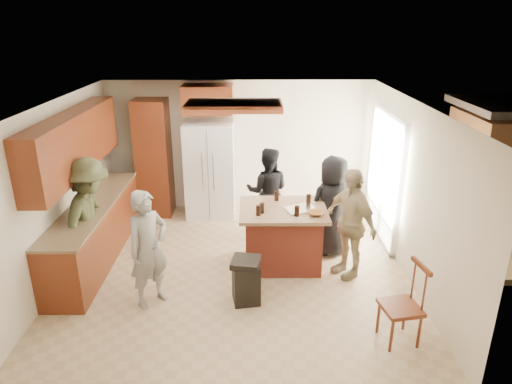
{
  "coord_description": "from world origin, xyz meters",
  "views": [
    {
      "loc": [
        0.26,
        -6.0,
        3.55
      ],
      "look_at": [
        0.3,
        0.29,
        1.15
      ],
      "focal_mm": 32.0,
      "sensor_mm": 36.0,
      "label": 1
    }
  ],
  "objects_px": {
    "spindle_chair": "(402,307)",
    "person_front_left": "(148,249)",
    "trash_bin": "(246,280)",
    "person_behind_left": "(268,191)",
    "kitchen_island": "(282,236)",
    "person_counter": "(91,219)",
    "person_side_right": "(350,223)",
    "refrigerator": "(210,170)",
    "person_behind_right": "(332,206)"
  },
  "relations": [
    {
      "from": "person_behind_right",
      "to": "person_side_right",
      "type": "xyz_separation_m",
      "value": [
        0.14,
        -0.66,
        0.01
      ]
    },
    {
      "from": "person_front_left",
      "to": "person_side_right",
      "type": "relative_size",
      "value": 0.96
    },
    {
      "from": "trash_bin",
      "to": "spindle_chair",
      "type": "height_order",
      "value": "spindle_chair"
    },
    {
      "from": "person_counter",
      "to": "refrigerator",
      "type": "height_order",
      "value": "refrigerator"
    },
    {
      "from": "person_front_left",
      "to": "trash_bin",
      "type": "xyz_separation_m",
      "value": [
        1.25,
        0.0,
        -0.47
      ]
    },
    {
      "from": "person_front_left",
      "to": "trash_bin",
      "type": "relative_size",
      "value": 2.5
    },
    {
      "from": "refrigerator",
      "to": "person_counter",
      "type": "bearing_deg",
      "value": -124.38
    },
    {
      "from": "person_side_right",
      "to": "spindle_chair",
      "type": "bearing_deg",
      "value": -18.54
    },
    {
      "from": "person_behind_right",
      "to": "person_counter",
      "type": "bearing_deg",
      "value": -6.03
    },
    {
      "from": "person_behind_right",
      "to": "person_counter",
      "type": "height_order",
      "value": "person_counter"
    },
    {
      "from": "person_front_left",
      "to": "person_behind_right",
      "type": "distance_m",
      "value": 2.92
    },
    {
      "from": "refrigerator",
      "to": "trash_bin",
      "type": "bearing_deg",
      "value": -76.34
    },
    {
      "from": "trash_bin",
      "to": "refrigerator",
      "type": "bearing_deg",
      "value": 103.66
    },
    {
      "from": "kitchen_island",
      "to": "trash_bin",
      "type": "bearing_deg",
      "value": -118.68
    },
    {
      "from": "person_side_right",
      "to": "refrigerator",
      "type": "relative_size",
      "value": 0.91
    },
    {
      "from": "person_side_right",
      "to": "person_front_left",
      "type": "bearing_deg",
      "value": -106.26
    },
    {
      "from": "person_behind_left",
      "to": "person_counter",
      "type": "bearing_deg",
      "value": 33.49
    },
    {
      "from": "person_side_right",
      "to": "trash_bin",
      "type": "height_order",
      "value": "person_side_right"
    },
    {
      "from": "person_side_right",
      "to": "kitchen_island",
      "type": "distance_m",
      "value": 1.04
    },
    {
      "from": "person_behind_left",
      "to": "person_behind_right",
      "type": "relative_size",
      "value": 0.95
    },
    {
      "from": "person_side_right",
      "to": "person_counter",
      "type": "distance_m",
      "value": 3.69
    },
    {
      "from": "person_behind_left",
      "to": "person_counter",
      "type": "xyz_separation_m",
      "value": [
        -2.56,
        -1.39,
        0.12
      ]
    },
    {
      "from": "person_front_left",
      "to": "kitchen_island",
      "type": "distance_m",
      "value": 2.07
    },
    {
      "from": "refrigerator",
      "to": "person_behind_left",
      "type": "bearing_deg",
      "value": -37.35
    },
    {
      "from": "kitchen_island",
      "to": "person_side_right",
      "type": "bearing_deg",
      "value": -16.84
    },
    {
      "from": "refrigerator",
      "to": "trash_bin",
      "type": "distance_m",
      "value": 3.06
    },
    {
      "from": "kitchen_island",
      "to": "trash_bin",
      "type": "distance_m",
      "value": 1.14
    },
    {
      "from": "trash_bin",
      "to": "person_front_left",
      "type": "bearing_deg",
      "value": -179.83
    },
    {
      "from": "kitchen_island",
      "to": "spindle_chair",
      "type": "relative_size",
      "value": 1.29
    },
    {
      "from": "refrigerator",
      "to": "kitchen_island",
      "type": "relative_size",
      "value": 1.41
    },
    {
      "from": "person_side_right",
      "to": "trash_bin",
      "type": "bearing_deg",
      "value": -95.37
    },
    {
      "from": "person_behind_left",
      "to": "spindle_chair",
      "type": "relative_size",
      "value": 1.55
    },
    {
      "from": "person_behind_right",
      "to": "refrigerator",
      "type": "bearing_deg",
      "value": -53.47
    },
    {
      "from": "person_counter",
      "to": "refrigerator",
      "type": "xyz_separation_m",
      "value": [
        1.5,
        2.19,
        0.01
      ]
    },
    {
      "from": "person_front_left",
      "to": "spindle_chair",
      "type": "relative_size",
      "value": 1.59
    },
    {
      "from": "person_behind_right",
      "to": "person_side_right",
      "type": "bearing_deg",
      "value": 85.92
    },
    {
      "from": "person_behind_right",
      "to": "spindle_chair",
      "type": "distance_m",
      "value": 2.24
    },
    {
      "from": "trash_bin",
      "to": "person_counter",
      "type": "bearing_deg",
      "value": 161.85
    },
    {
      "from": "person_front_left",
      "to": "refrigerator",
      "type": "bearing_deg",
      "value": 33.0
    },
    {
      "from": "person_counter",
      "to": "person_side_right",
      "type": "bearing_deg",
      "value": -83.16
    },
    {
      "from": "person_front_left",
      "to": "person_side_right",
      "type": "height_order",
      "value": "person_side_right"
    },
    {
      "from": "person_front_left",
      "to": "refrigerator",
      "type": "xyz_separation_m",
      "value": [
        0.54,
        2.92,
        0.11
      ]
    },
    {
      "from": "refrigerator",
      "to": "spindle_chair",
      "type": "distance_m",
      "value": 4.51
    },
    {
      "from": "person_side_right",
      "to": "kitchen_island",
      "type": "height_order",
      "value": "person_side_right"
    },
    {
      "from": "person_behind_left",
      "to": "person_counter",
      "type": "height_order",
      "value": "person_counter"
    },
    {
      "from": "person_behind_right",
      "to": "person_counter",
      "type": "xyz_separation_m",
      "value": [
        -3.55,
        -0.64,
        0.08
      ]
    },
    {
      "from": "person_behind_left",
      "to": "kitchen_island",
      "type": "xyz_separation_m",
      "value": [
        0.19,
        -1.12,
        -0.3
      ]
    },
    {
      "from": "person_behind_left",
      "to": "person_side_right",
      "type": "relative_size",
      "value": 0.94
    },
    {
      "from": "person_front_left",
      "to": "kitchen_island",
      "type": "height_order",
      "value": "person_front_left"
    },
    {
      "from": "spindle_chair",
      "to": "person_front_left",
      "type": "bearing_deg",
      "value": 165.3
    }
  ]
}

